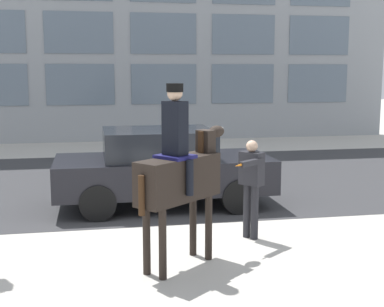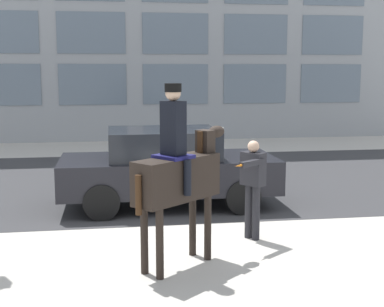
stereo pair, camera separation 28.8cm
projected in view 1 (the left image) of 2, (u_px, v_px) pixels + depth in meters
ground_plane at (168, 234)px, 9.50m from camera, size 80.00×80.00×0.00m
road_surface at (143, 180)px, 14.11m from camera, size 22.90×8.50×0.01m
mounted_horse_lead at (180, 173)px, 7.75m from camera, size 1.57×1.39×2.70m
pedestrian_bystander at (251, 181)px, 9.11m from camera, size 0.68×0.82×1.71m
street_car_near_lane at (162, 167)px, 11.34m from camera, size 4.53×2.06×1.65m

